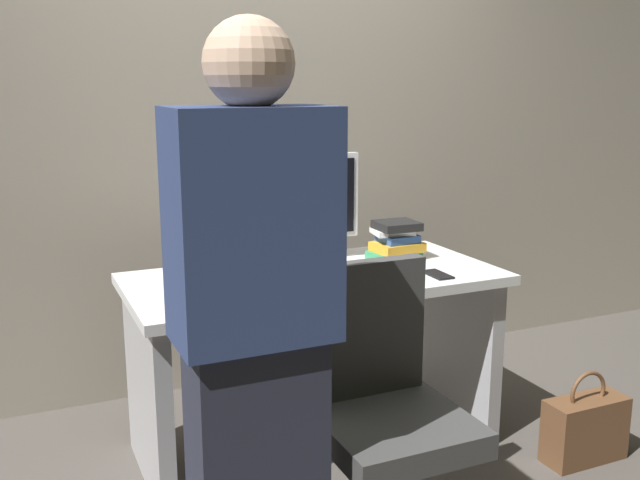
% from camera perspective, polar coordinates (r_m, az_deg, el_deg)
% --- Properties ---
extents(ground_plane, '(9.00, 9.00, 0.00)m').
position_cam_1_polar(ground_plane, '(3.12, -0.39, -15.99)').
color(ground_plane, '#4C4742').
extents(wall_back, '(6.40, 0.10, 3.00)m').
position_cam_1_polar(wall_back, '(3.53, -6.06, 12.62)').
color(wall_back, '#9E9384').
rests_on(wall_back, ground).
extents(desk, '(1.47, 0.70, 0.74)m').
position_cam_1_polar(desk, '(2.91, -0.41, -7.06)').
color(desk, white).
rests_on(desk, ground).
extents(office_chair, '(0.52, 0.52, 0.94)m').
position_cam_1_polar(office_chair, '(2.30, 5.16, -14.88)').
color(office_chair, black).
rests_on(office_chair, ground).
extents(person_at_desk, '(0.40, 0.24, 1.64)m').
position_cam_1_polar(person_at_desk, '(1.84, -5.23, -8.06)').
color(person_at_desk, '#262838').
rests_on(person_at_desk, ground).
extents(monitor, '(0.54, 0.15, 0.46)m').
position_cam_1_polar(monitor, '(2.99, -1.76, 3.02)').
color(monitor, silver).
rests_on(monitor, desk).
extents(keyboard, '(0.43, 0.14, 0.02)m').
position_cam_1_polar(keyboard, '(2.74, 0.32, -3.10)').
color(keyboard, '#262626').
rests_on(keyboard, desk).
extents(mouse, '(0.06, 0.10, 0.03)m').
position_cam_1_polar(mouse, '(2.89, 5.50, -2.22)').
color(mouse, black).
rests_on(mouse, desk).
extents(cup_near_keyboard, '(0.07, 0.07, 0.09)m').
position_cam_1_polar(cup_near_keyboard, '(2.54, -6.86, -3.68)').
color(cup_near_keyboard, '#D84C3F').
rests_on(cup_near_keyboard, desk).
extents(cup_by_monitor, '(0.08, 0.08, 0.09)m').
position_cam_1_polar(cup_by_monitor, '(2.82, -9.77, -2.14)').
color(cup_by_monitor, white).
rests_on(cup_by_monitor, desk).
extents(book_stack, '(0.23, 0.19, 0.16)m').
position_cam_1_polar(book_stack, '(3.10, 6.07, -0.05)').
color(book_stack, '#338C59').
rests_on(book_stack, desk).
extents(cell_phone, '(0.07, 0.15, 0.01)m').
position_cam_1_polar(cell_phone, '(2.86, 9.34, -2.73)').
color(cell_phone, black).
rests_on(cell_phone, desk).
extents(handbag, '(0.34, 0.14, 0.38)m').
position_cam_1_polar(handbag, '(3.13, 20.37, -13.87)').
color(handbag, brown).
rests_on(handbag, ground).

